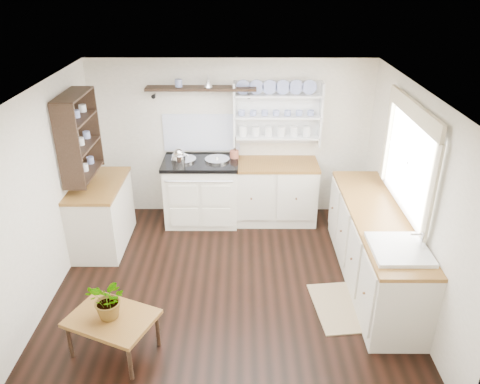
# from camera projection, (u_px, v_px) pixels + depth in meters

# --- Properties ---
(floor) EXTENTS (4.00, 3.80, 0.01)m
(floor) POSITION_uv_depth(u_px,v_px,m) (229.00, 284.00, 5.57)
(floor) COLOR black
(floor) RESTS_ON ground
(wall_back) EXTENTS (4.00, 0.02, 2.30)m
(wall_back) POSITION_uv_depth(u_px,v_px,m) (231.00, 139.00, 6.77)
(wall_back) COLOR beige
(wall_back) RESTS_ON ground
(wall_right) EXTENTS (0.02, 3.80, 2.30)m
(wall_right) POSITION_uv_depth(u_px,v_px,m) (412.00, 198.00, 5.05)
(wall_right) COLOR beige
(wall_right) RESTS_ON ground
(wall_left) EXTENTS (0.02, 3.80, 2.30)m
(wall_left) POSITION_uv_depth(u_px,v_px,m) (43.00, 198.00, 5.07)
(wall_left) COLOR beige
(wall_left) RESTS_ON ground
(ceiling) EXTENTS (4.00, 3.80, 0.01)m
(ceiling) POSITION_uv_depth(u_px,v_px,m) (226.00, 93.00, 4.56)
(ceiling) COLOR white
(ceiling) RESTS_ON wall_back
(window) EXTENTS (0.08, 1.55, 1.22)m
(window) POSITION_uv_depth(u_px,v_px,m) (409.00, 157.00, 5.01)
(window) COLOR white
(window) RESTS_ON wall_right
(aga_cooker) EXTENTS (1.06, 0.74, 0.98)m
(aga_cooker) POSITION_uv_depth(u_px,v_px,m) (202.00, 190.00, 6.77)
(aga_cooker) COLOR white
(aga_cooker) RESTS_ON floor
(back_cabinets) EXTENTS (1.27, 0.63, 0.90)m
(back_cabinets) POSITION_uv_depth(u_px,v_px,m) (272.00, 191.00, 6.80)
(back_cabinets) COLOR beige
(back_cabinets) RESTS_ON floor
(right_cabinets) EXTENTS (0.62, 2.43, 0.90)m
(right_cabinets) POSITION_uv_depth(u_px,v_px,m) (374.00, 247.00, 5.45)
(right_cabinets) COLOR beige
(right_cabinets) RESTS_ON floor
(belfast_sink) EXTENTS (0.55, 0.60, 0.45)m
(belfast_sink) POSITION_uv_depth(u_px,v_px,m) (398.00, 259.00, 4.62)
(belfast_sink) COLOR white
(belfast_sink) RESTS_ON right_cabinets
(left_cabinets) EXTENTS (0.62, 1.13, 0.90)m
(left_cabinets) POSITION_uv_depth(u_px,v_px,m) (102.00, 214.00, 6.18)
(left_cabinets) COLOR beige
(left_cabinets) RESTS_ON floor
(plate_rack) EXTENTS (1.20, 0.22, 0.90)m
(plate_rack) POSITION_uv_depth(u_px,v_px,m) (277.00, 113.00, 6.56)
(plate_rack) COLOR white
(plate_rack) RESTS_ON wall_back
(high_shelf) EXTENTS (1.50, 0.29, 0.16)m
(high_shelf) POSITION_uv_depth(u_px,v_px,m) (201.00, 89.00, 6.33)
(high_shelf) COLOR black
(high_shelf) RESTS_ON wall_back
(left_shelving) EXTENTS (0.28, 0.80, 1.05)m
(left_shelving) POSITION_uv_depth(u_px,v_px,m) (79.00, 135.00, 5.70)
(left_shelving) COLOR black
(left_shelving) RESTS_ON wall_left
(kettle) EXTENTS (0.19, 0.19, 0.24)m
(kettle) POSITION_uv_depth(u_px,v_px,m) (179.00, 157.00, 6.41)
(kettle) COLOR silver
(kettle) RESTS_ON aga_cooker
(utensil_crock) EXTENTS (0.12, 0.12, 0.14)m
(utensil_crock) POSITION_uv_depth(u_px,v_px,m) (234.00, 155.00, 6.65)
(utensil_crock) COLOR #964C37
(utensil_crock) RESTS_ON back_cabinets
(center_table) EXTENTS (0.94, 0.82, 0.43)m
(center_table) POSITION_uv_depth(u_px,v_px,m) (112.00, 321.00, 4.44)
(center_table) COLOR brown
(center_table) RESTS_ON floor
(potted_plant) EXTENTS (0.48, 0.46, 0.41)m
(potted_plant) POSITION_uv_depth(u_px,v_px,m) (109.00, 300.00, 4.33)
(potted_plant) COLOR #3F7233
(potted_plant) RESTS_ON center_table
(floor_rug) EXTENTS (0.64, 0.91, 0.02)m
(floor_rug) POSITION_uv_depth(u_px,v_px,m) (340.00, 307.00, 5.18)
(floor_rug) COLOR #8A7550
(floor_rug) RESTS_ON floor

